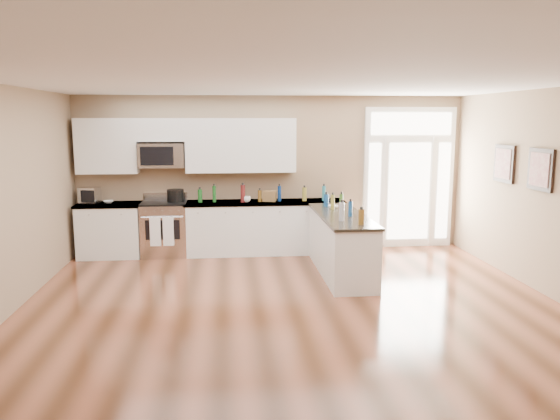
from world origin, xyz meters
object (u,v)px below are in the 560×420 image
kitchen_range (165,228)px  stockpot (175,195)px  peninsula_cabinet (341,246)px  toaster_oven (90,195)px

kitchen_range → stockpot: bearing=16.1°
peninsula_cabinet → toaster_oven: bearing=159.4°
peninsula_cabinet → toaster_oven: (-4.14, 1.55, 0.64)m
toaster_oven → kitchen_range: bearing=10.0°
kitchen_range → stockpot: (0.20, 0.06, 0.58)m
peninsula_cabinet → stockpot: 3.12m
kitchen_range → toaster_oven: (-1.28, 0.11, 0.60)m
peninsula_cabinet → stockpot: (-2.66, 1.51, 0.63)m
kitchen_range → toaster_oven: 1.42m
stockpot → toaster_oven: toaster_oven is taller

